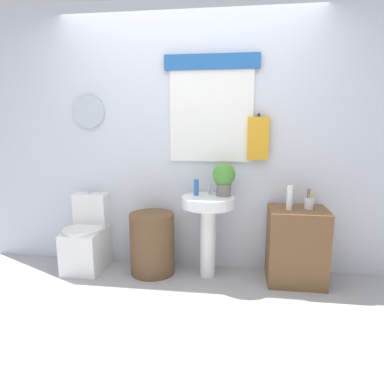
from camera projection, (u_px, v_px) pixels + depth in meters
name	position (u px, v px, depth m)	size (l,w,h in m)	color
ground_plane	(166.00, 322.00, 2.58)	(8.00, 8.00, 0.00)	#A3A3A8
back_wall	(189.00, 139.00, 3.44)	(4.40, 0.18, 2.60)	silver
toilet	(88.00, 240.00, 3.52)	(0.38, 0.51, 0.77)	white
laundry_hamper	(152.00, 243.00, 3.39)	(0.43, 0.43, 0.61)	brown
pedestal_sink	(208.00, 218.00, 3.26)	(0.50, 0.50, 0.79)	white
faucet	(209.00, 189.00, 3.33)	(0.03, 0.03, 0.10)	silver
wooden_cabinet	(296.00, 246.00, 3.20)	(0.52, 0.44, 0.70)	brown
soap_bottle	(196.00, 187.00, 3.28)	(0.05, 0.05, 0.15)	#2D6BB7
potted_plant	(224.00, 177.00, 3.23)	(0.22, 0.22, 0.31)	slate
lotion_bottle	(290.00, 198.00, 3.08)	(0.05, 0.05, 0.22)	white
toothbrush_cup	(309.00, 203.00, 3.13)	(0.08, 0.08, 0.19)	silver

